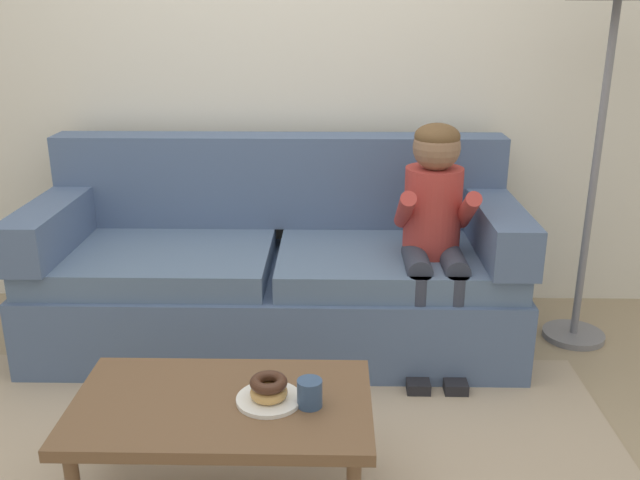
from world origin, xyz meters
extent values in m
plane|color=#9E896B|center=(0.00, 0.00, 0.00)|extent=(10.00, 10.00, 0.00)
cube|color=silver|center=(0.00, 1.40, 1.40)|extent=(8.00, 0.10, 2.80)
cube|color=tan|center=(0.00, -0.25, 0.01)|extent=(2.73, 1.70, 0.01)
cube|color=slate|center=(-0.01, 0.80, 0.19)|extent=(2.27, 0.90, 0.38)
cube|color=slate|center=(-0.58, 0.75, 0.44)|extent=(1.09, 0.74, 0.12)
cube|color=slate|center=(0.56, 0.75, 0.44)|extent=(1.09, 0.74, 0.12)
cube|color=slate|center=(-0.01, 1.15, 0.73)|extent=(2.27, 0.20, 0.47)
cube|color=slate|center=(-1.05, 0.80, 0.61)|extent=(0.20, 0.90, 0.22)
cube|color=slate|center=(1.03, 0.80, 0.61)|extent=(0.20, 0.90, 0.22)
cube|color=brown|center=(-0.09, -0.38, 0.37)|extent=(0.96, 0.55, 0.04)
cylinder|color=brown|center=(-0.51, -0.16, 0.17)|extent=(0.04, 0.04, 0.35)
cylinder|color=brown|center=(0.33, -0.16, 0.17)|extent=(0.04, 0.04, 0.35)
cylinder|color=#AD3833|center=(0.71, 0.72, 0.70)|extent=(0.26, 0.26, 0.40)
sphere|color=#846047|center=(0.71, 0.70, 1.00)|extent=(0.21, 0.21, 0.21)
ellipsoid|color=brown|center=(0.71, 0.70, 1.04)|extent=(0.20, 0.20, 0.12)
cylinder|color=#333847|center=(0.63, 0.57, 0.51)|extent=(0.11, 0.30, 0.11)
cylinder|color=#333847|center=(0.63, 0.42, 0.28)|extent=(0.09, 0.09, 0.44)
cube|color=black|center=(0.63, 0.37, 0.03)|extent=(0.10, 0.20, 0.06)
cylinder|color=#AD3833|center=(0.58, 0.62, 0.74)|extent=(0.07, 0.29, 0.23)
cylinder|color=#333847|center=(0.79, 0.57, 0.51)|extent=(0.11, 0.30, 0.11)
cylinder|color=#333847|center=(0.79, 0.42, 0.28)|extent=(0.09, 0.09, 0.44)
cube|color=black|center=(0.79, 0.37, 0.03)|extent=(0.10, 0.20, 0.06)
cylinder|color=#AD3833|center=(0.85, 0.62, 0.74)|extent=(0.07, 0.29, 0.23)
cylinder|color=white|center=(0.06, -0.38, 0.40)|extent=(0.21, 0.21, 0.01)
torus|color=tan|center=(0.06, -0.38, 0.42)|extent=(0.17, 0.17, 0.04)
torus|color=#422619|center=(0.06, -0.38, 0.46)|extent=(0.12, 0.12, 0.04)
cylinder|color=#334C72|center=(0.20, -0.40, 0.43)|extent=(0.08, 0.08, 0.09)
cube|color=gold|center=(-0.59, 0.09, 0.03)|extent=(0.16, 0.09, 0.05)
cylinder|color=gold|center=(-0.67, 0.09, 0.03)|extent=(0.06, 0.06, 0.05)
cylinder|color=gold|center=(-0.50, 0.09, 0.03)|extent=(0.06, 0.06, 0.05)
cylinder|color=slate|center=(1.48, 0.86, 0.01)|extent=(0.30, 0.30, 0.03)
cylinder|color=slate|center=(1.48, 0.86, 0.84)|extent=(0.04, 0.04, 1.62)
camera|label=1|loc=(0.27, -2.27, 1.58)|focal=38.52mm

